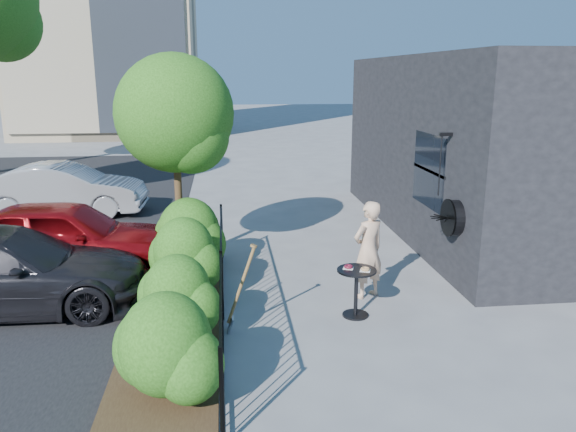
{
  "coord_description": "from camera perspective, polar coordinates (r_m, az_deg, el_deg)",
  "views": [
    {
      "loc": [
        -1.42,
        -7.9,
        3.62
      ],
      "look_at": [
        -0.33,
        1.52,
        1.2
      ],
      "focal_mm": 35.0,
      "sensor_mm": 36.0,
      "label": 1
    }
  ],
  "objects": [
    {
      "name": "ground",
      "position": [
        8.8,
        3.32,
        -10.0
      ],
      "size": [
        120.0,
        120.0,
        0.0
      ],
      "primitive_type": "plane",
      "color": "gray",
      "rests_on": "ground"
    },
    {
      "name": "shop_building",
      "position": [
        14.28,
        22.59,
        6.72
      ],
      "size": [
        6.22,
        9.0,
        4.0
      ],
      "color": "black",
      "rests_on": "ground"
    },
    {
      "name": "fence",
      "position": [
        8.47,
        -6.75,
        -6.97
      ],
      "size": [
        0.05,
        6.05,
        1.1
      ],
      "color": "black",
      "rests_on": "ground"
    },
    {
      "name": "planting_bed",
      "position": [
        8.7,
        -11.33,
        -10.27
      ],
      "size": [
        1.3,
        6.0,
        0.08
      ],
      "primitive_type": "cube",
      "color": "#382616",
      "rests_on": "ground"
    },
    {
      "name": "shrubs",
      "position": [
        8.54,
        -10.83,
        -5.94
      ],
      "size": [
        1.1,
        5.6,
        1.24
      ],
      "color": "#1F5012",
      "rests_on": "ground"
    },
    {
      "name": "patio_tree",
      "position": [
        10.72,
        -11.09,
        9.47
      ],
      "size": [
        2.2,
        2.2,
        3.94
      ],
      "color": "#3F2B19",
      "rests_on": "ground"
    },
    {
      "name": "cafe_table",
      "position": [
        8.62,
        6.95,
        -6.86
      ],
      "size": [
        0.6,
        0.6,
        0.8
      ],
      "rotation": [
        0.0,
        0.0,
        -0.35
      ],
      "color": "black",
      "rests_on": "ground"
    },
    {
      "name": "woman",
      "position": [
        9.28,
        8.15,
        -3.41
      ],
      "size": [
        0.71,
        0.62,
        1.63
      ],
      "primitive_type": "imported",
      "rotation": [
        0.0,
        0.0,
        3.62
      ],
      "color": "#D8AD8C",
      "rests_on": "ground"
    },
    {
      "name": "shovel",
      "position": [
        8.06,
        -4.99,
        -7.83
      ],
      "size": [
        0.46,
        0.17,
        1.34
      ],
      "color": "brown",
      "rests_on": "ground"
    },
    {
      "name": "car_red",
      "position": [
        11.06,
        -21.82,
        -2.05
      ],
      "size": [
        4.16,
        1.8,
        1.4
      ],
      "primitive_type": "imported",
      "rotation": [
        0.0,
        0.0,
        1.53
      ],
      "color": "maroon",
      "rests_on": "ground"
    },
    {
      "name": "car_silver",
      "position": [
        15.76,
        -21.72,
        2.52
      ],
      "size": [
        4.14,
        1.6,
        1.35
      ],
      "primitive_type": "imported",
      "rotation": [
        0.0,
        0.0,
        1.53
      ],
      "color": "#A2A2A7",
      "rests_on": "ground"
    },
    {
      "name": "car_darkgrey",
      "position": [
        9.8,
        -26.92,
        -4.95
      ],
      "size": [
        4.49,
        1.86,
        1.3
      ],
      "primitive_type": "imported",
      "rotation": [
        0.0,
        0.0,
        1.58
      ],
      "color": "black",
      "rests_on": "ground"
    }
  ]
}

